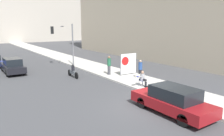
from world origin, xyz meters
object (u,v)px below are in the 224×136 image
(car_on_road_nearest, at_px, (13,66))
(motorcycle_on_road, at_px, (73,72))
(seated_protester, at_px, (143,78))
(jogger_on_sidewalk, at_px, (140,69))
(parked_car_curbside, at_px, (172,100))
(protest_banner, at_px, (128,64))
(pedestrian_behind, at_px, (109,65))
(traffic_light_pole, at_px, (64,38))

(car_on_road_nearest, distance_m, motorcycle_on_road, 6.71)
(seated_protester, distance_m, jogger_on_sidewalk, 2.53)
(jogger_on_sidewalk, bearing_deg, parked_car_curbside, 68.20)
(jogger_on_sidewalk, relative_size, protest_banner, 0.82)
(protest_banner, relative_size, car_on_road_nearest, 0.42)
(pedestrian_behind, bearing_deg, traffic_light_pole, -137.65)
(traffic_light_pole, distance_m, car_on_road_nearest, 6.43)
(seated_protester, xyz_separation_m, jogger_on_sidewalk, (1.50, 2.02, 0.21))
(protest_banner, distance_m, traffic_light_pole, 8.95)
(seated_protester, bearing_deg, protest_banner, 75.38)
(parked_car_curbside, bearing_deg, motorcycle_on_road, 94.94)
(motorcycle_on_road, bearing_deg, parked_car_curbside, -85.06)
(parked_car_curbside, relative_size, car_on_road_nearest, 0.98)
(seated_protester, distance_m, car_on_road_nearest, 13.55)
(jogger_on_sidewalk, distance_m, parked_car_curbside, 7.52)
(traffic_light_pole, distance_m, motorcycle_on_road, 6.57)
(car_on_road_nearest, bearing_deg, motorcycle_on_road, -50.52)
(pedestrian_behind, relative_size, motorcycle_on_road, 0.84)
(traffic_light_pole, bearing_deg, pedestrian_behind, -78.33)
(traffic_light_pole, bearing_deg, jogger_on_sidewalk, -73.87)
(pedestrian_behind, xyz_separation_m, protest_banner, (1.51, -1.01, 0.15))
(traffic_light_pole, xyz_separation_m, motorcycle_on_road, (-1.58, -5.70, -2.85))
(protest_banner, height_order, car_on_road_nearest, protest_banner)
(motorcycle_on_road, bearing_deg, jogger_on_sidewalk, -43.69)
(jogger_on_sidewalk, bearing_deg, traffic_light_pole, -67.68)
(traffic_light_pole, xyz_separation_m, parked_car_curbside, (-0.64, -16.60, -2.63))
(protest_banner, bearing_deg, motorcycle_on_road, 151.79)
(protest_banner, relative_size, traffic_light_pole, 0.42)
(motorcycle_on_road, bearing_deg, seated_protester, -64.77)
(protest_banner, height_order, parked_car_curbside, protest_banner)
(protest_banner, height_order, motorcycle_on_road, protest_banner)
(parked_car_curbside, xyz_separation_m, motorcycle_on_road, (-0.94, 10.90, -0.22))
(parked_car_curbside, height_order, motorcycle_on_road, parked_car_curbside)
(protest_banner, xyz_separation_m, motorcycle_on_road, (-4.57, 2.45, -0.67))
(traffic_light_pole, xyz_separation_m, car_on_road_nearest, (-5.85, -0.52, -2.62))
(seated_protester, xyz_separation_m, parked_car_curbside, (-2.02, -4.62, -0.02))
(seated_protester, distance_m, parked_car_curbside, 5.04)
(pedestrian_behind, relative_size, parked_car_curbside, 0.38)
(traffic_light_pole, relative_size, car_on_road_nearest, 1.00)
(parked_car_curbside, distance_m, car_on_road_nearest, 16.90)
(jogger_on_sidewalk, relative_size, car_on_road_nearest, 0.34)
(traffic_light_pole, bearing_deg, protest_banner, -69.89)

